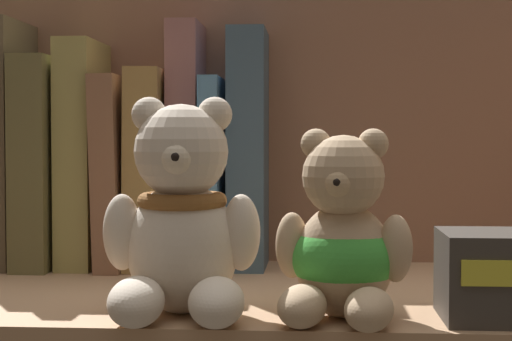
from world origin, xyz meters
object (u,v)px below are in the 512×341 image
book_5 (50,162)px  book_9 (187,145)px  book_4 (18,144)px  book_7 (120,172)px  teddy_bear_larger (181,222)px  teddy_bear_smaller (343,244)px  book_8 (152,168)px  book_10 (216,173)px  book_11 (247,149)px  book_6 (87,154)px

book_5 → book_9: size_ratio=0.86×
book_4 → book_7: 10.67cm
book_7 → teddy_bear_larger: (9.89, -23.72, -2.59)cm
book_9 → teddy_bear_smaller: bearing=-58.9°
book_7 → teddy_bear_larger: book_7 is taller
book_5 → book_8: bearing=0.0°
book_9 → book_7: bearing=180.0°
book_9 → book_10: 3.89cm
book_10 → book_11: book_11 is taller
book_8 → teddy_bear_larger: (6.65, -23.72, -2.93)cm
book_11 → teddy_bear_larger: bearing=-96.6°
book_11 → teddy_bear_smaller: book_11 is taller
teddy_bear_smaller → book_6: bearing=135.6°
book_9 → book_10: bearing=0.0°
book_5 → book_10: book_5 is taller
book_4 → book_7: bearing=0.0°
book_9 → teddy_bear_larger: (3.15, -23.72, -5.23)cm
book_7 → book_9: bearing=0.0°
book_6 → book_10: size_ratio=1.20×
book_8 → book_9: book_9 is taller
book_7 → teddy_bear_smaller: book_7 is taller
book_7 → book_10: 9.54cm
book_8 → book_10: size_ratio=1.04×
book_5 → book_10: bearing=0.0°
book_10 → book_8: bearing=180.0°
book_10 → book_11: size_ratio=0.80×
book_11 → teddy_bear_larger: size_ratio=1.48×
book_4 → book_11: size_ratio=1.04×
book_5 → book_9: 13.97cm
book_9 → book_10: book_9 is taller
book_6 → book_7: (3.30, 0.00, -1.75)cm
book_5 → book_7: size_ratio=1.10×
book_6 → book_8: bearing=0.0°
book_9 → book_11: bearing=0.0°
book_7 → teddy_bear_larger: bearing=-67.4°
book_4 → book_5: size_ratio=1.18×
book_11 → teddy_bear_smaller: 26.32cm
book_6 → book_9: size_ratio=0.92×
book_4 → book_6: 7.08cm
book_8 → book_10: 6.31cm
book_7 → teddy_bear_smaller: (21.27, -24.06, -4.00)cm
book_7 → teddy_bear_smaller: 32.36cm
book_4 → book_6: (7.01, 0.00, -1.00)cm
book_10 → book_11: (3.09, 0.00, 2.34)cm
book_9 → book_6: bearing=180.0°
book_8 → book_11: bearing=0.0°
teddy_bear_smaller → book_11: bearing=109.8°
book_5 → book_10: 16.68cm
book_5 → book_7: 7.18cm
book_6 → book_9: 10.09cm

